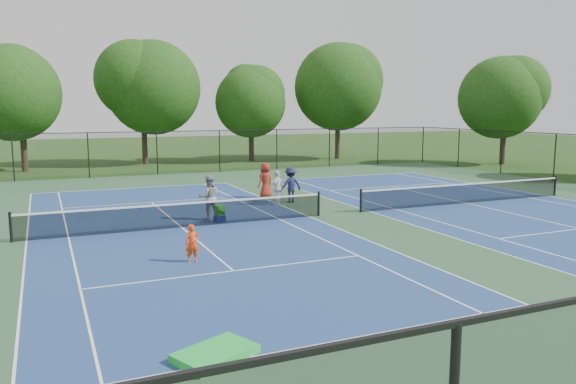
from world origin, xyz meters
name	(u,v)px	position (x,y,z in m)	size (l,w,h in m)	color
ground	(340,214)	(0.00, 0.00, 0.00)	(140.00, 140.00, 0.00)	#234716
court_pad	(340,214)	(0.00, 0.00, 0.00)	(36.00, 36.00, 0.01)	#2D4F2C
tennis_court_left	(182,225)	(-7.00, 0.00, 0.10)	(12.00, 23.83, 1.07)	navy
tennis_court_right	(466,201)	(7.00, 0.00, 0.10)	(12.00, 23.83, 1.07)	navy
perimeter_fence	(340,178)	(0.00, 0.00, 1.60)	(36.08, 36.08, 3.02)	black
tree_back_a	(20,88)	(-13.00, 24.00, 6.04)	(6.80, 6.80, 9.15)	#2D2116
tree_back_b	(142,83)	(-4.00, 26.00, 6.60)	(7.60, 7.60, 10.03)	#2D2116
tree_back_c	(251,98)	(5.00, 25.00, 5.48)	(6.00, 6.00, 8.40)	#2D2116
tree_back_d	(338,83)	(13.00, 24.00, 6.82)	(7.80, 7.80, 10.37)	#2D2116
tree_side_e	(506,93)	(23.00, 14.00, 5.81)	(6.60, 6.60, 8.87)	#2D2116
child_player	(192,243)	(-7.82, -4.99, 0.58)	(0.42, 0.28, 1.16)	#F34410
instructor	(209,197)	(-5.56, 1.18, 0.93)	(0.91, 0.71, 1.87)	gray
bystander_a	(277,188)	(-1.58, 3.34, 0.83)	(0.97, 0.40, 1.65)	white
bystander_b	(291,185)	(-0.73, 3.69, 0.87)	(1.13, 0.65, 1.75)	#1D1C3E
bystander_c	(265,180)	(-1.34, 5.51, 0.91)	(0.89, 0.58, 1.83)	maroon
ball_crate	(220,219)	(-5.34, 0.45, 0.14)	(0.40, 0.31, 0.29)	navy
ball_hopper	(219,210)	(-5.34, 0.45, 0.49)	(0.34, 0.28, 0.42)	green
green_tarp	(215,354)	(-9.08, -11.63, 0.09)	(1.46, 0.93, 0.17)	green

